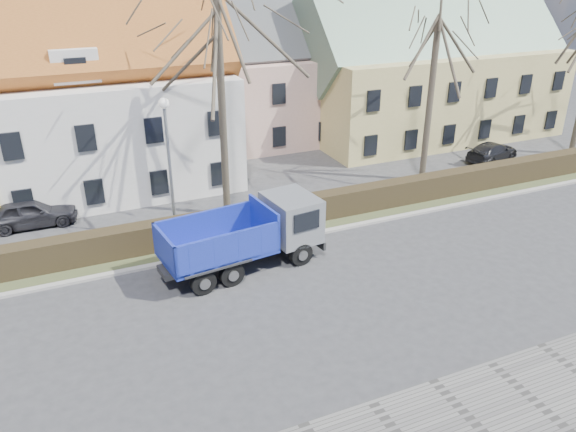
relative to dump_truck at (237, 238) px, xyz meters
name	(u,v)px	position (x,y,z in m)	size (l,w,h in m)	color
ground	(341,287)	(3.26, -3.04, -1.42)	(120.00, 120.00, 0.00)	#353537
curb_far	(294,237)	(3.26, 1.56, -1.36)	(80.00, 0.30, 0.12)	#9B9790
grass_strip	(281,224)	(3.26, 3.16, -1.37)	(80.00, 3.00, 0.10)	#3E4627
hedge	(282,215)	(3.26, 2.96, -0.77)	(60.00, 0.90, 1.30)	black
building_pink	(256,83)	(7.26, 16.96, 2.58)	(10.80, 8.80, 8.00)	tan
building_yellow	(426,74)	(19.26, 13.96, 2.83)	(18.80, 10.80, 8.50)	tan
tree_1	(221,91)	(1.26, 5.46, 4.90)	(9.20, 9.20, 12.65)	#463D30
tree_2	(432,87)	(13.26, 5.46, 4.08)	(8.00, 8.00, 11.00)	#463D30
dump_truck	(237,238)	(0.00, 0.00, 0.00)	(7.12, 2.64, 2.85)	#162697
streetlight	(170,170)	(-1.74, 3.96, 1.91)	(0.52, 0.52, 6.66)	gray
cart_frame	(189,255)	(-1.77, 1.43, -1.12)	(0.65, 0.37, 0.60)	silver
parked_car_a	(30,212)	(-7.94, 7.92, -0.69)	(1.73, 4.31, 1.47)	#28282D
parked_car_b	(492,152)	(19.44, 6.56, -0.82)	(1.68, 4.13, 1.20)	black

